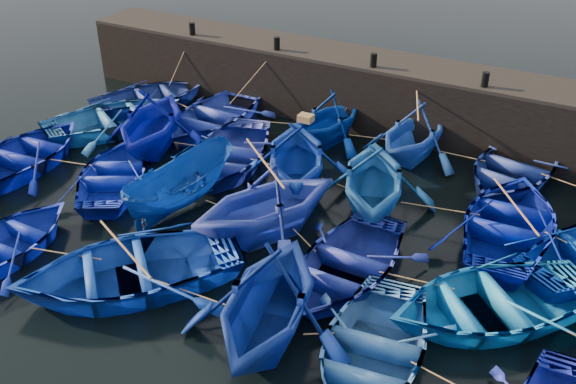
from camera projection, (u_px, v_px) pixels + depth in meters
The scene contains 31 objects.
ground at pixel (231, 268), 17.25m from camera, with size 120.00×120.00×0.00m, color black.
quay_wall at pixel (380, 94), 24.52m from camera, with size 26.00×2.50×2.50m, color black.
quay_top at pixel (382, 61), 23.85m from camera, with size 26.00×2.50×0.12m, color black.
bollard_0 at pixel (192, 29), 26.31m from camera, with size 0.24×0.24×0.50m, color black.
bollard_1 at pixel (277, 43), 24.66m from camera, with size 0.24×0.24×0.50m, color black.
bollard_2 at pixel (374, 60), 23.01m from camera, with size 0.24×0.24×0.50m, color black.
bollard_3 at pixel (485, 80), 21.36m from camera, with size 0.24×0.24×0.50m, color black.
boat_0 at pixel (151, 96), 26.29m from camera, with size 3.47×4.86×1.01m, color navy.
boat_1 at pixel (213, 115), 24.58m from camera, with size 3.69×5.16×1.07m, color #263BC3.
boat_2 at pixel (327, 118), 23.19m from camera, with size 3.26×3.78×1.99m, color navy.
boat_3 at pixel (414, 132), 22.08m from camera, with size 3.48×4.04×2.13m, color blue.
boat_4 at pixel (513, 168), 20.95m from camera, with size 3.68×5.15×1.07m, color navy.
boat_6 at pixel (115, 117), 24.36m from camera, with size 3.82×5.35×1.11m, color #2261A5.
boat_7 at pixel (152, 120), 22.55m from camera, with size 3.98×4.62×2.43m, color #061093.
boat_8 at pixel (228, 153), 21.82m from camera, with size 3.76×5.25×1.09m, color #28389C.
boat_9 at pixel (297, 154), 20.38m from camera, with size 3.91×4.54×2.39m, color #0B2F97.
boat_10 at pixel (374, 177), 19.14m from camera, with size 3.88×4.50×2.37m, color #185AA8.
boat_11 at pixel (512, 223), 18.11m from camera, with size 3.83×5.35×1.11m, color #031287.
boat_13 at pixel (26, 153), 21.86m from camera, with size 3.63×5.07×1.05m, color navy.
boat_14 at pixel (114, 174), 20.72m from camera, with size 3.21×4.49×0.93m, color #1024B4.
boat_15 at pixel (181, 185), 19.41m from camera, with size 1.61×4.28×1.66m, color navy.
boat_16 at pixel (265, 201), 17.90m from camera, with size 3.94×4.57×2.41m, color #283FB9.
boat_17 at pixel (347, 263), 16.60m from camera, with size 3.48×4.86×1.01m, color navy.
boat_18 at pixel (492, 301), 15.25m from camera, with size 3.82×5.34×1.11m, color blue.
boat_21 at pixel (7, 242), 17.52m from camera, with size 3.09×4.32×0.90m, color #0C20A2.
boat_22 at pixel (128, 268), 16.26m from camera, with size 4.13×5.78×1.20m, color #0E39AA.
boat_23 at pixel (268, 298), 14.31m from camera, with size 4.01×4.65×2.45m, color navy.
boat_24 at pixel (371, 349), 13.97m from camera, with size 3.43×4.79×0.99m, color blue.
wooden_crate at pixel (306, 118), 19.58m from camera, with size 0.44×0.35×0.22m, color olive.
mooring_ropes at pixel (317, 164), 20.45m from camera, with size 17.93×12.02×2.10m.
loose_oars at pixel (341, 174), 18.13m from camera, with size 10.35×12.32×1.35m.
Camera 1 is at (7.97, -11.33, 10.59)m, focal length 40.00 mm.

